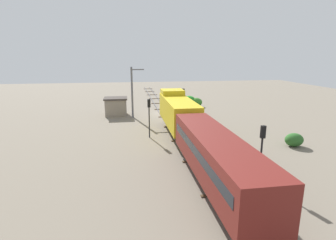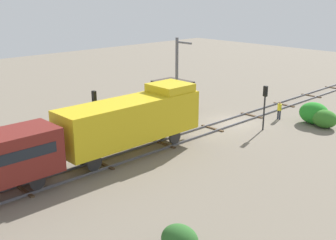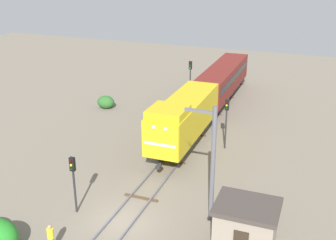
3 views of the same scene
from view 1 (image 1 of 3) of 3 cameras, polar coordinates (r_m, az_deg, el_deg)
name	(u,v)px [view 1 (image 1 of 3)]	position (r m, az deg, el deg)	size (l,w,h in m)	color
ground_plane	(164,113)	(42.18, -0.92, 1.55)	(103.79, 103.79, 0.00)	#756B5B
railway_track	(164,112)	(42.17, -0.92, 1.64)	(2.40, 69.20, 0.16)	#595960
locomotive	(178,111)	(30.35, 2.12, 2.04)	(2.90, 11.60, 4.60)	gold
passenger_car_leading	(215,154)	(18.01, 10.27, -7.35)	(2.84, 14.00, 3.66)	maroon
traffic_signal_near	(183,96)	(42.29, 3.37, 5.28)	(0.32, 0.34, 3.87)	#262628
traffic_signal_mid	(149,111)	(28.93, -4.14, 1.94)	(0.32, 0.34, 4.36)	#262628
traffic_signal_far	(262,143)	(19.75, 19.78, -4.79)	(0.32, 0.34, 4.23)	#262628
worker_near_track	(174,102)	(46.04, 1.38, 3.85)	(0.38, 0.38, 1.70)	#262B38
catenary_mast	(133,91)	(38.83, -7.73, 6.29)	(1.94, 0.28, 7.43)	#595960
relay_hut	(116,106)	(41.16, -11.26, 2.95)	(3.50, 2.90, 2.74)	gray
bush_near	(196,102)	(47.60, 6.14, 3.86)	(2.19, 1.79, 1.59)	#347526
bush_mid	(189,101)	(47.70, 4.52, 4.13)	(2.66, 2.18, 1.94)	#258826
bush_far	(294,140)	(29.50, 25.76, -3.91)	(1.87, 1.53, 1.36)	#2B5F26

